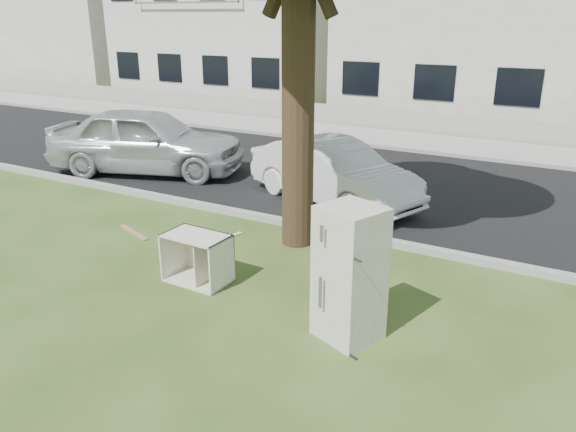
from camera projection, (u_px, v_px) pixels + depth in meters
The scene contains 16 objects.
ground at pixel (263, 288), 8.27m from camera, with size 120.00×120.00×0.00m, color #2E4719.
road at pixel (398, 186), 13.18m from camera, with size 120.00×7.00×0.01m, color black.
kerb_near at pixel (333, 235), 10.27m from camera, with size 120.00×0.18×0.12m, color gray.
kerb_far at pixel (439, 155), 16.09m from camera, with size 120.00×0.18×0.12m, color gray.
sidewalk at pixel (451, 146), 17.28m from camera, with size 120.00×2.80×0.01m, color gray.
low_wall at pixel (465, 126), 18.47m from camera, with size 120.00×0.15×0.70m, color gray.
townhouse_left at pixel (242, 21), 26.98m from camera, with size 10.20×8.16×7.04m.
townhouse_center at pixel (504, 17), 21.35m from camera, with size 11.22×8.16×7.44m.
filler_left at pixel (55, 26), 33.99m from camera, with size 16.00×9.00×6.40m, color silver.
fridge at pixel (350, 274), 6.75m from camera, with size 0.70×0.65×1.70m, color #B8B1A6.
cabinet at pixel (197, 258), 8.36m from camera, with size 0.96×0.59×0.75m, color white.
plank_a at pixel (191, 257), 9.28m from camera, with size 1.06×0.09×0.02m, color #9C704B.
plank_b at pixel (134, 232), 10.35m from camera, with size 0.99×0.10×0.02m, color #936F4C.
plank_c at pixel (224, 239), 10.04m from camera, with size 0.84×0.09×0.02m, color tan.
car_center at pixel (333, 172), 11.86m from camera, with size 1.40×4.02×1.33m, color silver.
car_left at pixel (147, 140), 14.09m from camera, with size 1.95×4.86×1.65m, color #ADAFB4.
Camera 1 is at (3.98, -6.28, 3.78)m, focal length 35.00 mm.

